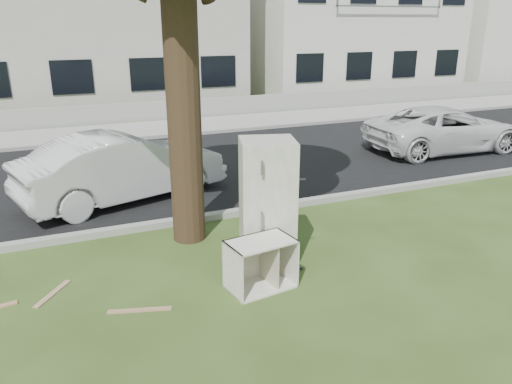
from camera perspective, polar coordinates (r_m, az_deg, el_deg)
name	(u,v)px	position (r m, az deg, el deg)	size (l,w,h in m)	color
ground	(252,281)	(7.16, -0.49, -10.18)	(120.00, 120.00, 0.00)	#304017
road	(159,170)	(12.52, -11.03, 2.43)	(120.00, 7.00, 0.01)	black
kerb_near	(201,221)	(9.25, -6.29, -3.31)	(120.00, 0.18, 0.12)	gray
kerb_far	(134,141)	(15.91, -13.79, 5.73)	(120.00, 0.18, 0.12)	gray
sidewalk	(126,131)	(17.31, -14.61, 6.72)	(120.00, 2.80, 0.01)	gray
low_wall	(118,113)	(18.80, -15.46, 8.66)	(120.00, 0.15, 0.70)	gray
townhouse_center	(94,15)	(23.41, -18.02, 18.65)	(11.22, 8.16, 7.44)	beige
townhouse_right	(338,23)	(27.37, 9.31, 18.57)	(10.20, 8.16, 6.84)	silver
fridge	(267,203)	(7.36, 1.30, -1.23)	(0.78, 0.73, 1.90)	silver
cabinet	(261,264)	(6.86, 0.53, -8.26)	(0.89, 0.55, 0.70)	silver
plank_b	(140,310)	(6.67, -13.15, -13.01)	(0.80, 0.08, 0.02)	#A27854
plank_c	(53,294)	(7.38, -22.22, -10.69)	(0.73, 0.08, 0.02)	tan
car_center	(123,167)	(10.47, -14.97, 2.79)	(1.46, 4.18, 1.38)	silver
car_right	(445,129)	(15.05, 20.75, 6.75)	(2.07, 4.49, 1.25)	silver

